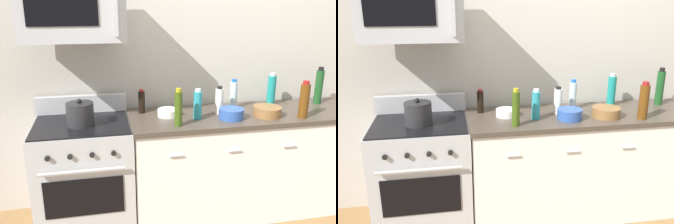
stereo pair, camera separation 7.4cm
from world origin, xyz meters
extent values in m
plane|color=olive|center=(0.00, 0.00, 0.00)|extent=(6.15, 6.15, 0.00)
cube|color=#B7B2A8|center=(0.00, 0.41, 1.35)|extent=(5.13, 0.10, 2.70)
cube|color=white|center=(0.00, 0.00, 0.44)|extent=(2.01, 0.62, 0.88)
cube|color=#473D33|center=(0.00, 0.00, 0.90)|extent=(2.04, 0.65, 0.04)
cube|color=black|center=(0.00, -0.28, 0.05)|extent=(2.01, 0.02, 0.10)
cylinder|color=silver|center=(-0.70, -0.32, 0.72)|extent=(0.10, 0.02, 0.02)
cylinder|color=silver|center=(-0.23, -0.32, 0.72)|extent=(0.10, 0.02, 0.02)
cylinder|color=silver|center=(0.23, -0.32, 0.72)|extent=(0.10, 0.02, 0.02)
cube|color=#B7BABF|center=(-1.39, 0.00, 0.46)|extent=(0.76, 0.64, 0.91)
cube|color=black|center=(-1.39, -0.32, 0.45)|extent=(0.58, 0.01, 0.30)
cylinder|color=#B7BABF|center=(-1.39, -0.35, 0.68)|extent=(0.61, 0.02, 0.02)
cube|color=#B7BABF|center=(-1.39, 0.29, 0.99)|extent=(0.76, 0.06, 0.16)
cube|color=black|center=(-1.39, 0.00, 0.92)|extent=(0.73, 0.61, 0.01)
cylinder|color=black|center=(-1.62, -0.33, 0.79)|extent=(0.04, 0.02, 0.04)
cylinder|color=black|center=(-1.47, -0.33, 0.79)|extent=(0.04, 0.02, 0.04)
cylinder|color=black|center=(-1.32, -0.33, 0.79)|extent=(0.04, 0.02, 0.04)
cylinder|color=black|center=(-1.17, -0.33, 0.79)|extent=(0.04, 0.02, 0.04)
cube|color=#B7BABF|center=(-1.39, 0.05, 1.75)|extent=(0.74, 0.40, 0.40)
cube|color=black|center=(-1.45, -0.15, 1.78)|extent=(0.48, 0.01, 0.22)
cube|color=#B7BABF|center=(-1.10, -0.17, 1.75)|extent=(0.02, 0.04, 0.30)
cylinder|color=#19471E|center=(0.76, 0.15, 1.08)|extent=(0.07, 0.07, 0.31)
cylinder|color=black|center=(0.76, 0.15, 1.25)|extent=(0.05, 0.05, 0.03)
cylinder|color=black|center=(-0.89, 0.18, 1.01)|extent=(0.06, 0.06, 0.19)
cylinder|color=maroon|center=(-0.89, 0.18, 1.12)|extent=(0.04, 0.04, 0.02)
cylinder|color=silver|center=(-0.07, 0.15, 1.04)|extent=(0.06, 0.06, 0.24)
cylinder|color=blue|center=(-0.07, 0.15, 1.17)|extent=(0.04, 0.04, 0.02)
cylinder|color=#385114|center=(-0.66, -0.21, 1.05)|extent=(0.06, 0.06, 0.27)
cylinder|color=#B29919|center=(-0.66, -0.21, 1.20)|extent=(0.04, 0.04, 0.03)
cylinder|color=teal|center=(-0.47, -0.07, 1.03)|extent=(0.07, 0.07, 0.23)
cylinder|color=white|center=(-0.47, -0.07, 1.16)|extent=(0.04, 0.04, 0.02)
cylinder|color=#197F7A|center=(0.31, 0.20, 1.05)|extent=(0.07, 0.07, 0.27)
cylinder|color=beige|center=(0.31, 0.20, 1.20)|extent=(0.05, 0.05, 0.03)
cylinder|color=silver|center=(-0.25, 0.03, 1.03)|extent=(0.07, 0.07, 0.22)
cylinder|color=black|center=(-0.25, 0.03, 1.15)|extent=(0.04, 0.04, 0.02)
cylinder|color=#59330F|center=(0.39, -0.21, 1.06)|extent=(0.08, 0.08, 0.28)
cylinder|color=maroon|center=(0.39, -0.21, 1.21)|extent=(0.05, 0.05, 0.03)
cylinder|color=#2D519E|center=(-0.20, -0.12, 0.96)|extent=(0.20, 0.20, 0.08)
torus|color=#2D519E|center=(-0.20, -0.12, 1.00)|extent=(0.20, 0.20, 0.01)
cylinder|color=#2D519E|center=(-0.20, -0.12, 0.93)|extent=(0.11, 0.11, 0.01)
cylinder|color=white|center=(-0.69, 0.05, 0.95)|extent=(0.18, 0.18, 0.06)
torus|color=white|center=(-0.69, 0.05, 0.98)|extent=(0.18, 0.18, 0.01)
cylinder|color=white|center=(-0.69, 0.05, 0.92)|extent=(0.10, 0.10, 0.01)
cylinder|color=brown|center=(0.12, -0.12, 0.96)|extent=(0.23, 0.23, 0.08)
torus|color=brown|center=(0.12, -0.12, 0.99)|extent=(0.23, 0.23, 0.01)
cylinder|color=brown|center=(0.12, -0.12, 0.93)|extent=(0.13, 0.13, 0.01)
cylinder|color=#262628|center=(-1.39, -0.05, 1.01)|extent=(0.21, 0.21, 0.18)
sphere|color=black|center=(-1.39, -0.05, 1.11)|extent=(0.04, 0.04, 0.04)
camera|label=1|loc=(-1.24, -2.66, 1.82)|focal=37.26mm
camera|label=2|loc=(-1.17, -2.68, 1.82)|focal=37.26mm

